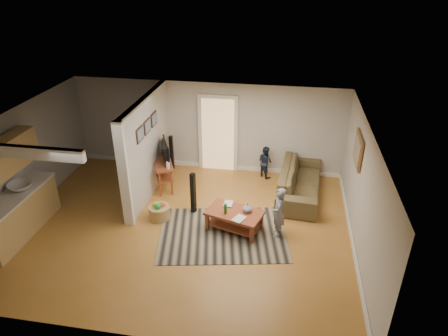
{
  "coord_description": "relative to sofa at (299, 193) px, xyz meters",
  "views": [
    {
      "loc": [
        2.16,
        -7.12,
        5.36
      ],
      "look_at": [
        0.81,
        0.91,
        1.1
      ],
      "focal_mm": 32.0,
      "sensor_mm": 36.0,
      "label": 1
    }
  ],
  "objects": [
    {
      "name": "ground",
      "position": [
        -2.6,
        -1.91,
        0.0
      ],
      "size": [
        7.5,
        7.5,
        0.0
      ],
      "primitive_type": "plane",
      "color": "#9C6927",
      "rests_on": "ground"
    },
    {
      "name": "area_rug",
      "position": [
        -1.65,
        -2.01,
        0.01
      ],
      "size": [
        3.11,
        2.51,
        0.01
      ],
      "primitive_type": "cube",
      "rotation": [
        0.0,
        0.0,
        0.19
      ],
      "color": "black",
      "rests_on": "ground"
    },
    {
      "name": "speaker_right",
      "position": [
        -3.6,
        0.79,
        0.51
      ],
      "size": [
        0.11,
        0.11,
        1.02
      ],
      "primitive_type": "cube",
      "rotation": [
        0.0,
        0.0,
        0.06
      ],
      "color": "black",
      "rests_on": "ground"
    },
    {
      "name": "speaker_left",
      "position": [
        -2.48,
        -1.27,
        0.52
      ],
      "size": [
        0.13,
        0.13,
        1.04
      ],
      "primitive_type": "cube",
      "rotation": [
        0.0,
        0.0,
        -0.34
      ],
      "color": "black",
      "rests_on": "ground"
    },
    {
      "name": "tv_console",
      "position": [
        -3.54,
        -0.19,
        0.67
      ],
      "size": [
        0.88,
        1.25,
        1.01
      ],
      "rotation": [
        0.0,
        0.0,
        0.43
      ],
      "color": "maroon",
      "rests_on": "ground"
    },
    {
      "name": "coffee_table",
      "position": [
        -1.4,
        -1.8,
        0.37
      ],
      "size": [
        1.35,
        1.02,
        0.71
      ],
      "rotation": [
        0.0,
        0.0,
        -0.29
      ],
      "color": "maroon",
      "rests_on": "ground"
    },
    {
      "name": "child",
      "position": [
        -0.47,
        -1.84,
        0.0
      ],
      "size": [
        0.29,
        0.43,
        1.16
      ],
      "primitive_type": "imported",
      "rotation": [
        0.0,
        0.0,
        -1.55
      ],
      "color": "slate",
      "rests_on": "ground"
    },
    {
      "name": "toddler",
      "position": [
        -0.95,
        0.79,
        0.0
      ],
      "size": [
        0.55,
        0.54,
        0.9
      ],
      "primitive_type": "imported",
      "rotation": [
        0.0,
        0.0,
        2.44
      ],
      "color": "#1B2539",
      "rests_on": "ground"
    },
    {
      "name": "sofa",
      "position": [
        0.0,
        0.0,
        0.0
      ],
      "size": [
        1.17,
        2.58,
        0.73
      ],
      "primitive_type": "imported",
      "rotation": [
        0.0,
        0.0,
        1.49
      ],
      "color": "#413A20",
      "rests_on": "ground"
    },
    {
      "name": "room_shell",
      "position": [
        -3.67,
        -1.48,
        1.46
      ],
      "size": [
        7.54,
        6.02,
        2.52
      ],
      "color": "#A3A19C",
      "rests_on": "ground"
    },
    {
      "name": "toy_basket",
      "position": [
        -3.2,
        -1.67,
        0.18
      ],
      "size": [
        0.5,
        0.5,
        0.44
      ],
      "color": "#A68348",
      "rests_on": "ground"
    }
  ]
}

